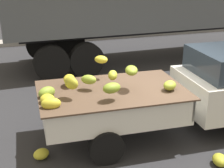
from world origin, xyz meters
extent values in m
plane|color=#28282B|center=(0.00, 0.00, 0.00)|extent=(220.00, 220.00, 0.00)
cube|color=gray|center=(0.00, 8.90, 0.08)|extent=(80.00, 0.80, 0.16)
cube|color=#28333D|center=(1.34, -0.16, 1.44)|extent=(1.15, 1.51, 0.52)
cube|color=silver|center=(-1.07, -0.06, 0.58)|extent=(2.79, 1.78, 0.08)
cube|color=silver|center=(-1.03, 0.75, 0.84)|extent=(2.73, 0.16, 0.44)
cube|color=silver|center=(-1.10, -0.87, 0.84)|extent=(2.73, 0.16, 0.44)
cube|color=silver|center=(0.27, -0.11, 0.84)|extent=(0.12, 1.67, 0.44)
cube|color=silver|center=(-2.40, 0.00, 0.84)|extent=(0.12, 1.67, 0.44)
cube|color=#B21914|center=(-1.03, 0.78, 0.80)|extent=(2.61, 0.12, 0.07)
cube|color=brown|center=(-1.07, -0.06, 1.07)|extent=(2.92, 1.90, 0.03)
ellipsoid|color=#94A42F|center=(-0.02, -0.43, 1.19)|extent=(0.39, 0.38, 0.17)
ellipsoid|color=olive|center=(-2.31, -0.02, 1.16)|extent=(0.40, 0.36, 0.22)
ellipsoid|color=olive|center=(-0.71, -0.17, 1.48)|extent=(0.33, 0.42, 0.17)
ellipsoid|color=gold|center=(-2.30, -0.52, 1.15)|extent=(0.36, 0.25, 0.20)
ellipsoid|color=olive|center=(-1.23, -0.56, 1.32)|extent=(0.39, 0.32, 0.19)
ellipsoid|color=#8AA231|center=(-1.49, 0.07, 1.29)|extent=(0.36, 0.34, 0.18)
ellipsoid|color=gold|center=(-2.34, -0.30, 1.15)|extent=(0.27, 0.32, 0.18)
ellipsoid|color=gold|center=(-1.08, 0.64, 1.50)|extent=(0.35, 0.34, 0.16)
ellipsoid|color=#ADB130|center=(-1.00, 0.10, 1.32)|extent=(0.28, 0.35, 0.19)
ellipsoid|color=gold|center=(-1.82, 0.38, 1.23)|extent=(0.30, 0.40, 0.17)
ellipsoid|color=gold|center=(-1.89, -0.25, 1.38)|extent=(0.31, 0.35, 0.23)
cylinder|color=black|center=(1.62, 0.64, 0.32)|extent=(0.65, 0.23, 0.64)
cylinder|color=black|center=(-1.35, 0.76, 0.32)|extent=(0.65, 0.23, 0.64)
cylinder|color=black|center=(-1.42, -0.85, 0.32)|extent=(0.65, 0.23, 0.64)
cube|color=black|center=(2.93, 5.15, 1.10)|extent=(11.05, 0.63, 0.30)
cylinder|color=black|center=(-0.69, 6.27, 0.54)|extent=(1.09, 0.32, 1.08)
cylinder|color=black|center=(-0.64, 3.87, 0.54)|extent=(1.09, 0.32, 1.08)
cylinder|color=black|center=(-1.77, 6.25, 0.54)|extent=(1.09, 0.32, 1.08)
cylinder|color=black|center=(-1.72, 3.85, 0.54)|extent=(1.09, 0.32, 1.08)
ellipsoid|color=gold|center=(-2.53, -0.35, 0.09)|extent=(0.39, 0.36, 0.19)
ellipsoid|color=#ABA929|center=(0.49, -1.53, 0.10)|extent=(0.36, 0.41, 0.20)
camera|label=1|loc=(-2.87, -5.71, 3.44)|focal=52.76mm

